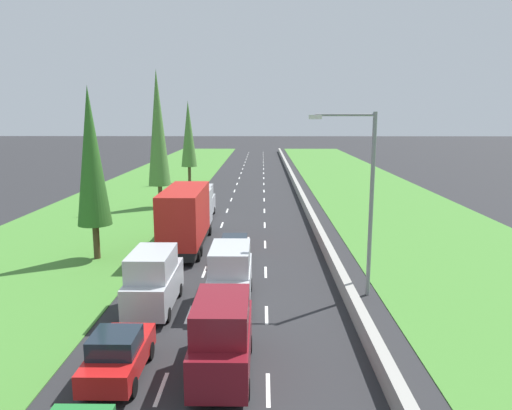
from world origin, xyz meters
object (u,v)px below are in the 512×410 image
poplar_tree_fourth (189,134)px  white_hatchback_centre_lane (235,249)px  maroon_van_centre_lane (222,337)px  red_box_truck_left_lane (187,216)px  silver_van_left_lane_fifth (202,202)px  street_light_mast (365,191)px  red_hatchback_left_lane (118,355)px  silver_van_left_lane (154,280)px  poplar_tree_third (158,128)px  poplar_tree_second (91,157)px  silver_van_centre_lane (231,275)px

poplar_tree_fourth → white_hatchback_centre_lane: bearing=-77.2°
maroon_van_centre_lane → red_box_truck_left_lane: size_ratio=0.52×
silver_van_left_lane_fifth → street_light_mast: street_light_mast is taller
street_light_mast → maroon_van_centre_lane: bearing=-129.5°
maroon_van_centre_lane → silver_van_left_lane_fifth: size_ratio=1.00×
red_box_truck_left_lane → silver_van_left_lane_fifth: bearing=91.4°
poplar_tree_fourth → red_hatchback_left_lane: bearing=-84.4°
white_hatchback_centre_lane → silver_van_left_lane_fifth: bearing=105.5°
maroon_van_centre_lane → poplar_tree_fourth: size_ratio=0.46×
silver_van_left_lane → poplar_tree_third: (-4.92, 24.95, 6.21)m
white_hatchback_centre_lane → silver_van_left_lane: size_ratio=0.80×
poplar_tree_third → poplar_tree_fourth: 17.37m
maroon_van_centre_lane → poplar_tree_second: size_ratio=0.46×
silver_van_centre_lane → poplar_tree_second: bearing=141.3°
silver_van_left_lane → red_box_truck_left_lane: 10.55m
red_hatchback_left_lane → poplar_tree_third: size_ratio=0.30×
white_hatchback_centre_lane → poplar_tree_third: poplar_tree_third is taller
silver_van_left_lane → poplar_tree_third: size_ratio=0.37×
red_hatchback_left_lane → silver_van_left_lane_fifth: size_ratio=0.80×
silver_van_left_lane → poplar_tree_second: poplar_tree_second is taller
maroon_van_centre_lane → street_light_mast: (6.28, 7.63, 3.83)m
white_hatchback_centre_lane → silver_van_left_lane_fifth: (-3.63, 13.11, 0.56)m
white_hatchback_centre_lane → poplar_tree_fourth: size_ratio=0.36×
white_hatchback_centre_lane → street_light_mast: bearing=-38.8°
maroon_van_centre_lane → poplar_tree_fourth: 48.95m
red_hatchback_left_lane → maroon_van_centre_lane: bearing=3.8°
maroon_van_centre_lane → silver_van_centre_lane: same height
silver_van_centre_lane → red_box_truck_left_lane: bearing=110.1°
red_hatchback_left_lane → poplar_tree_third: (-5.01, 30.89, 6.77)m
poplar_tree_second → poplar_tree_fourth: size_ratio=0.99×
white_hatchback_centre_lane → poplar_tree_second: 10.27m
white_hatchback_centre_lane → poplar_tree_second: poplar_tree_second is taller
silver_van_left_lane → poplar_tree_second: 10.70m
silver_van_left_lane → red_hatchback_left_lane: bearing=-89.1°
maroon_van_centre_lane → silver_van_centre_lane: bearing=91.2°
silver_van_left_lane_fifth → street_light_mast: bearing=-61.0°
silver_van_left_lane → poplar_tree_second: bearing=124.2°
maroon_van_centre_lane → white_hatchback_centre_lane: bearing=91.3°
silver_van_left_lane → silver_van_left_lane_fifth: same height
red_hatchback_left_lane → silver_van_centre_lane: size_ratio=0.80×
red_hatchback_left_lane → silver_van_left_lane_fifth: bearing=90.9°
red_box_truck_left_lane → silver_van_left_lane: bearing=-89.6°
red_hatchback_left_lane → poplar_tree_fourth: poplar_tree_fourth is taller
poplar_tree_second → poplar_tree_fourth: 34.43m
silver_van_centre_lane → silver_van_left_lane_fifth: size_ratio=1.00×
silver_van_centre_lane → red_box_truck_left_lane: 10.37m
poplar_tree_second → white_hatchback_centre_lane: bearing=-4.2°
silver_van_centre_lane → red_box_truck_left_lane: red_box_truck_left_lane is taller
red_hatchback_left_lane → poplar_tree_fourth: bearing=95.6°
silver_van_centre_lane → street_light_mast: size_ratio=0.54×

